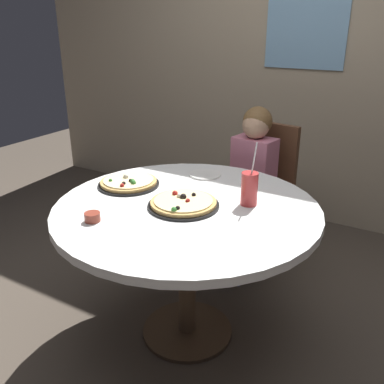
% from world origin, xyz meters
% --- Properties ---
extents(ground_plane, '(8.00, 8.00, 0.00)m').
position_xyz_m(ground_plane, '(0.00, 0.00, 0.00)').
color(ground_plane, '#4C4238').
extents(wall_with_window, '(5.20, 0.14, 2.90)m').
position_xyz_m(wall_with_window, '(-0.00, 1.82, 1.45)').
color(wall_with_window, tan).
rests_on(wall_with_window, ground_plane).
extents(dining_table, '(1.27, 1.27, 0.75)m').
position_xyz_m(dining_table, '(0.00, 0.00, 0.66)').
color(dining_table, white).
rests_on(dining_table, ground_plane).
extents(chair_wooden, '(0.46, 0.46, 0.95)m').
position_xyz_m(chair_wooden, '(0.01, 0.94, 0.53)').
color(chair_wooden, brown).
rests_on(chair_wooden, ground_plane).
extents(diner_child, '(0.31, 0.43, 1.08)m').
position_xyz_m(diner_child, '(-0.01, 0.76, 0.48)').
color(diner_child, '#3F4766').
rests_on(diner_child, ground_plane).
extents(pizza_veggie, '(0.34, 0.34, 0.05)m').
position_xyz_m(pizza_veggie, '(-0.01, -0.02, 0.77)').
color(pizza_veggie, black).
rests_on(pizza_veggie, dining_table).
extents(pizza_cheese, '(0.32, 0.32, 0.05)m').
position_xyz_m(pizza_cheese, '(-0.40, 0.07, 0.77)').
color(pizza_cheese, black).
rests_on(pizza_cheese, dining_table).
extents(soda_cup, '(0.08, 0.08, 0.31)m').
position_xyz_m(soda_cup, '(0.25, 0.16, 0.83)').
color(soda_cup, '#B73333').
rests_on(soda_cup, dining_table).
extents(sauce_bowl, '(0.07, 0.07, 0.04)m').
position_xyz_m(sauce_bowl, '(-0.27, -0.36, 0.77)').
color(sauce_bowl, brown).
rests_on(sauce_bowl, dining_table).
extents(plate_small, '(0.18, 0.18, 0.01)m').
position_xyz_m(plate_small, '(-0.13, 0.41, 0.76)').
color(plate_small, white).
rests_on(plate_small, dining_table).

